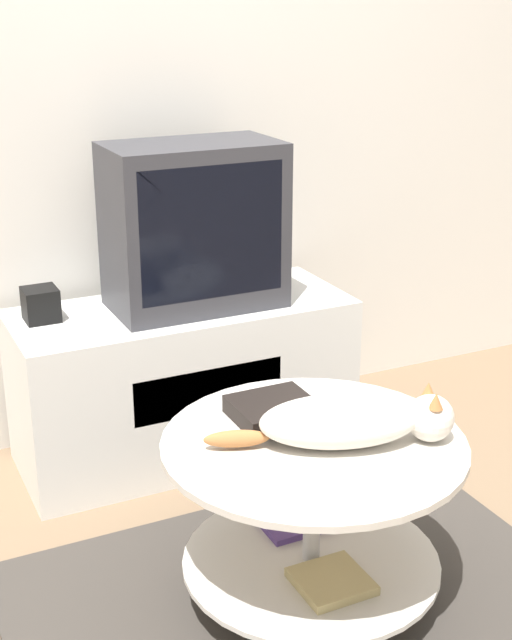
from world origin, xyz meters
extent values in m
plane|color=#7F664C|center=(0.00, 0.00, 0.00)|extent=(12.00, 12.00, 0.00)
cube|color=silver|center=(0.00, 1.25, 1.30)|extent=(8.00, 0.05, 2.60)
cube|color=#3D3833|center=(0.00, 0.00, 0.01)|extent=(1.46, 1.05, 0.02)
cube|color=silver|center=(0.04, 0.93, 0.27)|extent=(1.12, 0.46, 0.54)
cube|color=silver|center=(0.04, 0.71, 0.32)|extent=(0.50, 0.01, 0.15)
cube|color=#333338|center=(0.09, 0.93, 0.80)|extent=(0.55, 0.32, 0.53)
cube|color=black|center=(0.09, 0.77, 0.82)|extent=(0.47, 0.01, 0.42)
cube|color=black|center=(-0.40, 1.00, 0.59)|extent=(0.11, 0.11, 0.11)
cylinder|color=#B2B2B7|center=(0.03, 0.02, 0.03)|extent=(0.32, 0.32, 0.01)
cylinder|color=#B7B7BC|center=(0.03, 0.02, 0.24)|extent=(0.04, 0.04, 0.44)
cylinder|color=beige|center=(0.03, 0.02, 0.13)|extent=(0.66, 0.66, 0.01)
cylinder|color=beige|center=(0.03, 0.02, 0.47)|extent=(0.75, 0.75, 0.02)
cube|color=tan|center=(0.02, -0.10, 0.15)|extent=(0.17, 0.17, 0.02)
cube|color=#51387A|center=(0.07, 0.17, 0.14)|extent=(0.19, 0.13, 0.02)
cube|color=black|center=(0.00, 0.17, 0.50)|extent=(0.21, 0.19, 0.05)
ellipsoid|color=silver|center=(0.08, -0.02, 0.54)|extent=(0.43, 0.30, 0.12)
sphere|color=silver|center=(0.29, -0.10, 0.53)|extent=(0.12, 0.12, 0.12)
cone|color=#B2703D|center=(0.30, -0.07, 0.59)|extent=(0.04, 0.04, 0.04)
cone|color=#B2703D|center=(0.28, -0.13, 0.59)|extent=(0.04, 0.04, 0.04)
ellipsoid|color=#B2703D|center=(-0.15, 0.06, 0.50)|extent=(0.16, 0.09, 0.04)
camera|label=1|loc=(-0.94, -1.67, 1.51)|focal=50.00mm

